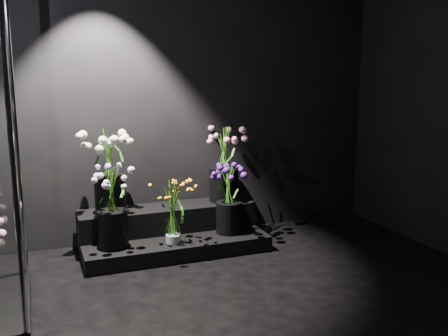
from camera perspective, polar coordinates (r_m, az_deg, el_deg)
floor at (r=3.23m, az=5.73°, el=-17.99°), size 4.00×4.00×0.00m
wall_back at (r=4.70m, az=-5.12°, el=8.91°), size 4.00×0.00×4.00m
display_riser at (r=4.56m, az=-6.06°, el=-7.18°), size 1.60×0.71×0.36m
bouquet_orange_bells at (r=4.22m, az=-5.89°, el=-4.82°), size 0.33×0.33×0.56m
bouquet_lilac at (r=4.18m, az=-12.69°, el=-3.90°), size 0.40×0.40×0.67m
bouquet_purple at (r=4.45m, az=0.55°, el=-3.07°), size 0.35×0.35×0.63m
bouquet_cream_roses at (r=4.37m, az=-13.00°, el=0.34°), size 0.52×0.52×0.72m
bouquet_pink_roses at (r=4.68m, az=-0.01°, el=0.73°), size 0.44×0.44×0.71m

